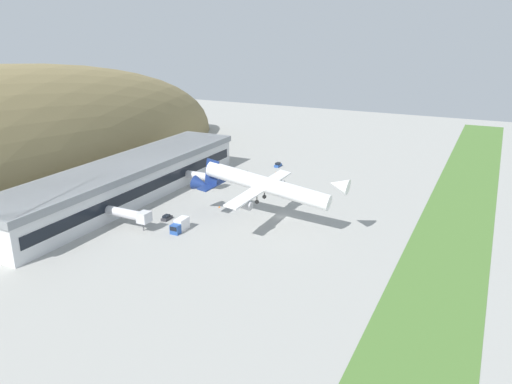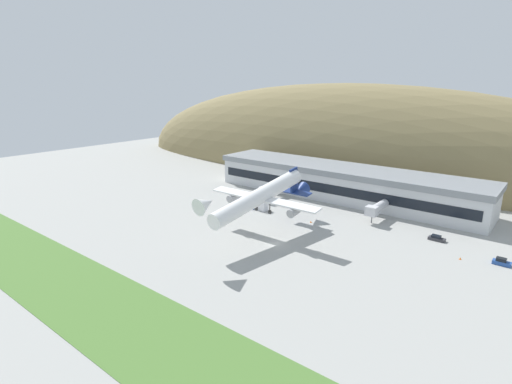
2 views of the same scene
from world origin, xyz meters
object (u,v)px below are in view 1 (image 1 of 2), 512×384
object	(u,v)px
service_car_0	(278,165)
cargo_airplane	(263,185)
service_car_2	(245,174)
fuel_truck	(180,225)
jetway_0	(130,214)
traffic_cone_1	(276,172)
service_car_1	(167,218)
traffic_cone_0	(219,207)
terminal_building	(126,178)
jetway_1	(204,177)

from	to	relation	value
service_car_0	cargo_airplane	bearing A→B (deg)	-160.24
service_car_0	service_car_2	bearing A→B (deg)	158.87
service_car_2	fuel_truck	xyz separation A→B (m)	(-54.64, -8.64, 0.97)
cargo_airplane	fuel_truck	world-z (taller)	cargo_airplane
jetway_0	traffic_cone_1	bearing A→B (deg)	-11.48
jetway_0	service_car_1	bearing A→B (deg)	-27.83
traffic_cone_0	service_car_1	bearing A→B (deg)	151.02
terminal_building	cargo_airplane	xyz separation A→B (m)	(-0.32, -48.40, 4.61)
service_car_0	jetway_1	bearing A→B (deg)	161.74
traffic_cone_0	traffic_cone_1	world-z (taller)	same
fuel_truck	traffic_cone_0	size ratio (longest dim) A/B	11.09
cargo_airplane	service_car_1	size ratio (longest dim) A/B	12.17
terminal_building	fuel_truck	world-z (taller)	terminal_building
jetway_0	service_car_0	bearing A→B (deg)	-8.15
fuel_truck	traffic_cone_1	xyz separation A→B (m)	(62.56, -0.45, -1.29)
fuel_truck	service_car_2	bearing A→B (deg)	8.99
jetway_0	service_car_1	distance (m)	11.20
terminal_building	cargo_airplane	size ratio (longest dim) A/B	2.17
service_car_0	fuel_truck	world-z (taller)	fuel_truck
jetway_1	service_car_2	xyz separation A→B (m)	(19.50, -5.51, -3.39)
jetway_1	traffic_cone_0	xyz separation A→B (m)	(-14.75, -14.46, -3.71)
service_car_0	service_car_1	xyz separation A→B (m)	(-65.78, 5.79, -0.11)
traffic_cone_0	jetway_0	bearing A→B (deg)	151.46
cargo_airplane	fuel_truck	distance (m)	25.00
cargo_airplane	traffic_cone_0	xyz separation A→B (m)	(5.75, 17.53, -10.94)
service_car_0	service_car_1	size ratio (longest dim) A/B	1.02
service_car_2	traffic_cone_1	size ratio (longest dim) A/B	7.49
service_car_2	fuel_truck	world-z (taller)	fuel_truck
service_car_2	fuel_truck	size ratio (longest dim) A/B	0.68
service_car_0	traffic_cone_0	distance (m)	50.56
traffic_cone_1	fuel_truck	bearing A→B (deg)	179.59
jetway_0	fuel_truck	world-z (taller)	jetway_0
fuel_truck	cargo_airplane	bearing A→B (deg)	-50.64
service_car_0	jetway_0	bearing A→B (deg)	171.85
jetway_0	service_car_0	size ratio (longest dim) A/B	3.56
service_car_1	jetway_1	bearing A→B (deg)	11.29
jetway_1	fuel_truck	distance (m)	37.96
jetway_0	service_car_1	size ratio (longest dim) A/B	3.65
terminal_building	service_car_1	world-z (taller)	terminal_building
cargo_airplane	service_car_0	bearing A→B (deg)	19.76
terminal_building	traffic_cone_0	world-z (taller)	terminal_building
terminal_building	service_car_2	distance (m)	45.73
jetway_0	service_car_0	world-z (taller)	jetway_0
terminal_building	traffic_cone_0	distance (m)	31.98
cargo_airplane	service_car_2	xyz separation A→B (m)	(40.01, 26.48, -10.62)
cargo_airplane	service_car_1	world-z (taller)	cargo_airplane
jetway_1	traffic_cone_0	world-z (taller)	jetway_1
jetway_0	traffic_cone_1	world-z (taller)	jetway_0
service_car_0	service_car_2	xyz separation A→B (m)	(-16.23, 6.27, -0.10)
service_car_1	fuel_truck	distance (m)	9.67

